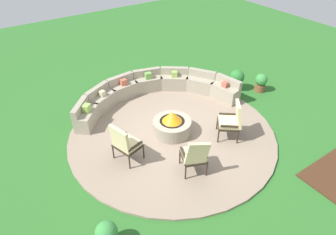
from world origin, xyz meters
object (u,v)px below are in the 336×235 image
Objects in this scene: potted_plant_1 at (261,82)px; potted_plant_2 at (237,79)px; curved_stone_bench at (153,91)px; lounge_chair_front_right at (195,155)px; potted_plant_0 at (107,234)px; lounge_chair_back_left at (232,120)px; fire_pit at (172,125)px; lounge_chair_front_left at (125,143)px.

potted_plant_1 is 0.87× the size of potted_plant_2.
curved_stone_bench is at bearing 155.43° from potted_plant_1.
lounge_chair_front_right is 1.73× the size of potted_plant_0.
lounge_chair_back_left is at bearing -137.88° from potted_plant_2.
fire_pit is 1.67× the size of potted_plant_1.
lounge_chair_front_right is 4.65m from potted_plant_1.
curved_stone_bench is 7.87× the size of potted_plant_1.
lounge_chair_back_left is at bearing -75.55° from curved_stone_bench.
lounge_chair_front_left reaches higher than fire_pit.
lounge_chair_front_left is 1.75× the size of potted_plant_0.
lounge_chair_back_left is 1.79× the size of potted_plant_0.
fire_pit is 1.62m from lounge_chair_back_left.
fire_pit is at bearing -176.17° from potted_plant_1.
potted_plant_1 is (3.85, 0.26, 0.03)m from fire_pit.
potted_plant_1 is at bearing -24.57° from curved_stone_bench.
fire_pit is at bearing 95.68° from lounge_chair_front_right.
potted_plant_2 is (3.22, 0.79, 0.09)m from fire_pit.
curved_stone_bench is 4.74× the size of lounge_chair_front_right.
potted_plant_1 reaches higher than potted_plant_0.
potted_plant_2 is at bearing 86.34° from lounge_chair_front_left.
curved_stone_bench reaches higher than potted_plant_1.
fire_pit is 1.86m from curved_stone_bench.
curved_stone_bench is 3.69m from potted_plant_1.
potted_plant_2 is at bearing -20.13° from curved_stone_bench.
potted_plant_2 is at bearing 139.45° from potted_plant_1.
lounge_chair_front_left is at bearing -167.67° from potted_plant_2.
potted_plant_1 is at bearing -40.55° from potted_plant_2.
lounge_chair_front_left is 4.91m from potted_plant_2.
lounge_chair_front_right reaches higher than potted_plant_2.
potted_plant_0 is (-2.91, -2.07, 0.02)m from fire_pit.
lounge_chair_back_left is at bearing 38.52° from lounge_chair_front_right.
lounge_chair_back_left is at bearing -40.11° from fire_pit.
curved_stone_bench is 6.87× the size of potted_plant_2.
potted_plant_0 is 0.96× the size of potted_plant_1.
potted_plant_0 is (-3.40, -3.86, -0.02)m from curved_stone_bench.
curved_stone_bench is 4.58× the size of lounge_chair_back_left.
fire_pit is at bearing 88.55° from lounge_chair_back_left.
potted_plant_2 is (2.01, 1.81, -0.21)m from lounge_chair_back_left.
curved_stone_bench is at bearing 159.87° from potted_plant_2.
lounge_chair_front_right is (-0.93, -3.32, 0.24)m from curved_stone_bench.
fire_pit is at bearing 35.48° from potted_plant_0.
fire_pit is 3.57m from potted_plant_0.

